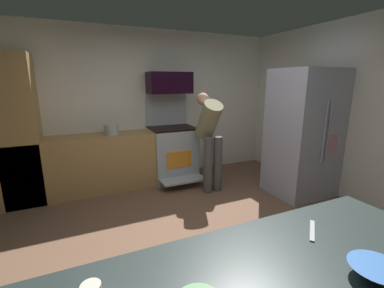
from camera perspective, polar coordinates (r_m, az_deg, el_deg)
ground_plane at (r=3.05m, az=1.64°, el=-21.14°), size 5.20×4.80×0.02m
wall_back at (r=4.74m, az=-10.76°, el=8.22°), size 5.20×0.12×2.60m
wall_right at (r=4.30m, az=34.11°, el=5.59°), size 0.12×4.80×2.60m
lower_cabinet_run at (r=4.42m, az=-20.56°, el=-4.05°), size 2.40×0.60×0.90m
cabinet_column at (r=4.36m, az=-34.43°, el=2.29°), size 0.60×0.60×2.10m
oven_range at (r=4.64m, az=-4.34°, el=-1.61°), size 0.76×0.95×1.52m
microwave at (r=4.57m, az=-5.02°, el=13.29°), size 0.74×0.38×0.36m
refrigerator at (r=4.29m, az=23.29°, el=2.15°), size 0.90×0.80×1.91m
person_cook at (r=4.10m, az=3.91°, el=2.15°), size 0.31×0.60×1.55m
mixing_bowl_small at (r=1.47m, az=35.54°, el=-22.09°), size 0.23×0.23×0.06m
knife_chef at (r=1.69m, az=24.97°, el=-16.89°), size 0.19×0.17×0.01m
stock_pot at (r=4.32m, az=-17.32°, el=3.13°), size 0.23×0.23×0.17m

